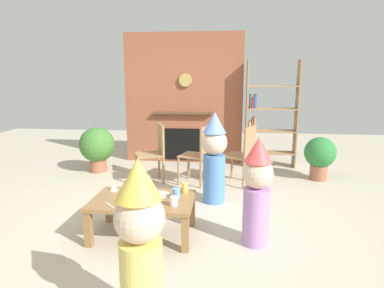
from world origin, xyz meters
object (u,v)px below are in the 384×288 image
object	(u,v)px
paper_plate_front	(152,206)
child_in_pink	(257,189)
paper_plate_rear	(160,194)
dining_chair_right	(244,152)
paper_cup_near_right	(185,188)
paper_cup_far_left	(176,194)
coffee_table	(143,204)
potted_plant_short	(97,146)
child_by_the_chairs	(214,156)
potted_plant_tall	(320,155)
paper_cup_center	(146,186)
dining_chair_left	(155,150)
dining_chair_middle	(200,151)
bookshelf	(267,118)
birthday_cake_slice	(114,187)
child_with_cone_hat	(140,242)
paper_cup_near_left	(174,201)

from	to	relation	value
paper_plate_front	child_in_pink	xyz separation A→B (m)	(0.99, 0.15, 0.16)
paper_plate_rear	dining_chair_right	bearing A→B (deg)	59.66
paper_cup_near_right	paper_cup_far_left	bearing A→B (deg)	-110.51
dining_chair_right	coffee_table	bearing A→B (deg)	84.04
paper_cup_near_right	dining_chair_right	world-z (taller)	dining_chair_right
paper_plate_rear	potted_plant_short	size ratio (longest dim) A/B	0.25
paper_cup_near_right	child_by_the_chairs	size ratio (longest dim) A/B	0.09
potted_plant_tall	paper_cup_center	bearing A→B (deg)	-141.22
dining_chair_right	potted_plant_short	bearing A→B (deg)	16.01
dining_chair_left	dining_chair_middle	bearing A→B (deg)	153.19
dining_chair_right	paper_plate_rear	bearing A→B (deg)	85.90
paper_cup_center	dining_chair_left	world-z (taller)	dining_chair_left
bookshelf	paper_plate_rear	distance (m)	3.11
paper_plate_front	dining_chair_right	xyz separation A→B (m)	(0.95, 1.94, 0.11)
child_by_the_chairs	paper_cup_near_right	bearing A→B (deg)	14.57
paper_plate_front	birthday_cake_slice	xyz separation A→B (m)	(-0.52, 0.41, 0.03)
bookshelf	dining_chair_middle	bearing A→B (deg)	-133.51
coffee_table	dining_chair_left	world-z (taller)	dining_chair_left
dining_chair_middle	potted_plant_tall	xyz separation A→B (m)	(1.86, 0.42, -0.11)
paper_cup_far_left	child_by_the_chairs	size ratio (longest dim) A/B	0.09
dining_chair_right	potted_plant_tall	size ratio (longest dim) A/B	1.31
dining_chair_left	potted_plant_tall	bearing A→B (deg)	165.92
paper_plate_front	child_with_cone_hat	bearing A→B (deg)	-80.80
child_by_the_chairs	paper_cup_center	bearing A→B (deg)	-8.84
dining_chair_middle	birthday_cake_slice	bearing A→B (deg)	78.87
dining_chair_middle	paper_cup_near_left	bearing A→B (deg)	104.67
potted_plant_tall	coffee_table	bearing A→B (deg)	-137.40
child_in_pink	potted_plant_short	bearing A→B (deg)	-39.18
paper_cup_far_left	child_in_pink	xyz separation A→B (m)	(0.80, -0.10, 0.11)
paper_cup_near_left	potted_plant_short	size ratio (longest dim) A/B	0.11
paper_plate_front	child_with_cone_hat	size ratio (longest dim) A/B	0.17
bookshelf	paper_plate_rear	size ratio (longest dim) A/B	9.88
paper_plate_rear	potted_plant_short	xyz separation A→B (m)	(-1.51, 2.05, 0.04)
paper_plate_rear	paper_plate_front	bearing A→B (deg)	-91.52
paper_cup_near_right	paper_plate_rear	bearing A→B (deg)	-159.79
coffee_table	dining_chair_left	distance (m)	1.78
potted_plant_short	dining_chair_middle	bearing A→B (deg)	-14.97
paper_cup_near_right	dining_chair_right	size ratio (longest dim) A/B	0.12
child_in_pink	potted_plant_tall	bearing A→B (deg)	-115.63
birthday_cake_slice	dining_chair_middle	size ratio (longest dim) A/B	0.11
child_in_pink	paper_cup_near_right	bearing A→B (deg)	-17.82
paper_plate_front	paper_plate_rear	world-z (taller)	same
bookshelf	child_in_pink	size ratio (longest dim) A/B	1.78
paper_cup_center	potted_plant_short	distance (m)	2.35
child_in_pink	paper_cup_near_left	bearing A→B (deg)	9.07
paper_plate_rear	dining_chair_left	xyz separation A→B (m)	(-0.41, 1.63, 0.11)
dining_chair_middle	dining_chair_right	distance (m)	0.65
paper_cup_far_left	potted_plant_short	size ratio (longest dim) A/B	0.14
bookshelf	paper_plate_rear	world-z (taller)	bookshelf
paper_cup_near_left	paper_plate_rear	world-z (taller)	paper_cup_near_left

